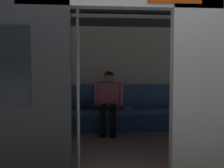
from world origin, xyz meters
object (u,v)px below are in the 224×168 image
handbag (86,104)px  book (128,108)px  train_car (106,53)px  bench_seat (105,114)px  person_seated (109,98)px  grab_pole_door (78,87)px

handbag → book: size_ratio=1.18×
train_car → bench_seat: 1.58m
handbag → book: handbag is taller
bench_seat → person_seated: bearing=139.6°
book → handbag: bearing=12.3°
person_seated → grab_pole_door: bearing=74.5°
grab_pole_door → person_seated: bearing=-105.5°
bench_seat → grab_pole_door: 2.12m
handbag → train_car: bearing=104.6°
train_car → handbag: bearing=-75.4°
handbag → grab_pole_door: grab_pole_door is taller
bench_seat → person_seated: size_ratio=2.79×
book → grab_pole_door: grab_pole_door is taller
train_car → bench_seat: train_car is taller
bench_seat → handbag: handbag is taller
grab_pole_door → handbag: bearing=-92.6°
person_seated → handbag: bearing=-14.8°
train_car → grab_pole_door: 1.04m
book → grab_pole_door: bearing=80.6°
train_car → bench_seat: size_ratio=1.97×
train_car → book: size_ratio=29.09×
train_car → book: (-0.53, -1.11, -1.01)m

